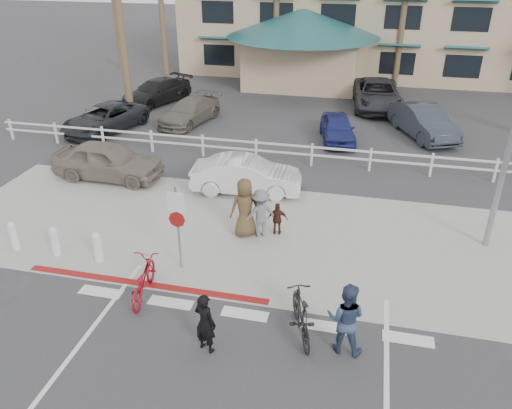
% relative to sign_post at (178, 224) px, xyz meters
% --- Properties ---
extents(ground, '(140.00, 140.00, 0.00)m').
position_rel_sign_post_xyz_m(ground, '(2.30, -2.20, -1.45)').
color(ground, '#333335').
extents(bike_path, '(12.00, 16.00, 0.01)m').
position_rel_sign_post_xyz_m(bike_path, '(2.30, -4.20, -1.45)').
color(bike_path, '#333335').
rests_on(bike_path, ground).
extents(sidewalk_plaza, '(22.00, 7.00, 0.01)m').
position_rel_sign_post_xyz_m(sidewalk_plaza, '(2.30, 2.30, -1.44)').
color(sidewalk_plaza, gray).
rests_on(sidewalk_plaza, ground).
extents(cross_street, '(40.00, 5.00, 0.01)m').
position_rel_sign_post_xyz_m(cross_street, '(2.30, 6.30, -1.45)').
color(cross_street, '#333335').
rests_on(cross_street, ground).
extents(parking_lot, '(50.00, 16.00, 0.01)m').
position_rel_sign_post_xyz_m(parking_lot, '(2.30, 15.80, -1.45)').
color(parking_lot, '#333335').
rests_on(parking_lot, ground).
extents(curb_red, '(7.00, 0.25, 0.02)m').
position_rel_sign_post_xyz_m(curb_red, '(-0.70, -1.00, -1.44)').
color(curb_red, maroon).
rests_on(curb_red, ground).
extents(rail_fence, '(29.40, 0.16, 1.00)m').
position_rel_sign_post_xyz_m(rail_fence, '(2.80, 8.30, -0.95)').
color(rail_fence, silver).
rests_on(rail_fence, ground).
extents(sign_post, '(0.50, 0.10, 2.90)m').
position_rel_sign_post_xyz_m(sign_post, '(0.00, 0.00, 0.00)').
color(sign_post, gray).
rests_on(sign_post, ground).
extents(bollard_0, '(0.26, 0.26, 0.95)m').
position_rel_sign_post_xyz_m(bollard_0, '(-2.50, -0.20, -0.97)').
color(bollard_0, silver).
rests_on(bollard_0, ground).
extents(bollard_1, '(0.26, 0.26, 0.95)m').
position_rel_sign_post_xyz_m(bollard_1, '(-3.90, -0.20, -0.97)').
color(bollard_1, silver).
rests_on(bollard_1, ground).
extents(bollard_2, '(0.26, 0.26, 0.95)m').
position_rel_sign_post_xyz_m(bollard_2, '(-5.30, -0.20, -0.97)').
color(bollard_2, silver).
rests_on(bollard_2, ground).
extents(bike_red, '(0.96, 2.03, 1.02)m').
position_rel_sign_post_xyz_m(bike_red, '(-0.50, -1.45, -0.94)').
color(bike_red, maroon).
rests_on(bike_red, ground).
extents(rider_red, '(0.66, 0.55, 1.55)m').
position_rel_sign_post_xyz_m(rider_red, '(1.74, -2.97, -0.67)').
color(rider_red, black).
rests_on(rider_red, ground).
extents(bike_black, '(1.18, 2.04, 1.18)m').
position_rel_sign_post_xyz_m(bike_black, '(3.77, -1.98, -0.86)').
color(bike_black, black).
rests_on(bike_black, ground).
extents(rider_black, '(0.94, 0.76, 1.81)m').
position_rel_sign_post_xyz_m(rider_black, '(4.80, -2.26, -0.54)').
color(rider_black, navy).
rests_on(rider_black, ground).
extents(pedestrian_a, '(1.20, 1.02, 1.62)m').
position_rel_sign_post_xyz_m(pedestrian_a, '(1.84, 2.27, -0.64)').
color(pedestrian_a, slate).
rests_on(pedestrian_a, ground).
extents(pedestrian_child, '(0.68, 0.34, 1.11)m').
position_rel_sign_post_xyz_m(pedestrian_child, '(2.35, 2.48, -0.90)').
color(pedestrian_child, '#3F1E14').
rests_on(pedestrian_child, ground).
extents(pedestrian_b, '(1.14, 1.03, 1.95)m').
position_rel_sign_post_xyz_m(pedestrian_b, '(1.35, 2.21, -0.47)').
color(pedestrian_b, '#4F3D24').
rests_on(pedestrian_b, ground).
extents(car_white_sedan, '(4.22, 1.83, 1.35)m').
position_rel_sign_post_xyz_m(car_white_sedan, '(0.62, 5.28, -0.77)').
color(car_white_sedan, silver).
rests_on(car_white_sedan, ground).
extents(car_red_compact, '(4.39, 1.84, 1.48)m').
position_rel_sign_post_xyz_m(car_red_compact, '(-5.01, 5.27, -0.71)').
color(car_red_compact, slate).
rests_on(car_red_compact, ground).
extents(lot_car_0, '(3.37, 5.14, 1.31)m').
position_rel_sign_post_xyz_m(lot_car_0, '(-7.90, 10.42, -0.79)').
color(lot_car_0, black).
rests_on(lot_car_0, ground).
extents(lot_car_1, '(2.64, 4.53, 1.23)m').
position_rel_sign_post_xyz_m(lot_car_1, '(-4.24, 12.61, -0.83)').
color(lot_car_1, '#696058').
rests_on(lot_car_1, ground).
extents(lot_car_2, '(2.14, 3.85, 1.24)m').
position_rel_sign_post_xyz_m(lot_car_2, '(3.48, 11.65, -0.83)').
color(lot_car_2, navy).
rests_on(lot_car_2, ground).
extents(lot_car_3, '(3.36, 4.83, 1.51)m').
position_rel_sign_post_xyz_m(lot_car_3, '(7.46, 13.18, -0.69)').
color(lot_car_3, '#292F38').
rests_on(lot_car_3, ground).
extents(lot_car_4, '(3.54, 5.06, 1.36)m').
position_rel_sign_post_xyz_m(lot_car_4, '(-7.38, 15.64, -0.77)').
color(lot_car_4, black).
rests_on(lot_car_4, ground).
extents(lot_car_5, '(3.09, 5.78, 1.54)m').
position_rel_sign_post_xyz_m(lot_car_5, '(5.20, 17.64, -0.68)').
color(lot_car_5, '#2D2D34').
rests_on(lot_car_5, ground).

